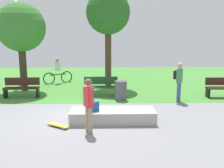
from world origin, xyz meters
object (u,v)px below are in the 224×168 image
(park_bench_far_left, at_px, (101,86))
(concrete_ledge, at_px, (113,116))
(skateboard_by_ledge, at_px, (58,125))
(lamp_post, at_px, (18,35))
(park_bench_far_right, at_px, (223,87))
(trash_bin, at_px, (121,90))
(tree_leaning_ash, at_px, (108,13))
(backpack_on_ledge, at_px, (94,106))
(skater_performing_trick, at_px, (89,102))
(cyclist_on_bicycle, at_px, (58,73))
(tree_tall_oak, at_px, (21,28))
(pedestrian_with_backpack, at_px, (179,78))
(park_bench_near_lamppost, at_px, (22,87))

(park_bench_far_left, bearing_deg, concrete_ledge, -82.86)
(skateboard_by_ledge, bearing_deg, lamp_post, 115.61)
(lamp_post, bearing_deg, park_bench_far_right, -18.05)
(park_bench_far_left, bearing_deg, trash_bin, -39.71)
(tree_leaning_ash, bearing_deg, skateboard_by_ledge, -104.63)
(backpack_on_ledge, bearing_deg, park_bench_far_right, 174.04)
(park_bench_far_right, bearing_deg, concrete_ledge, -147.79)
(concrete_ledge, height_order, park_bench_far_right, park_bench_far_right)
(skater_performing_trick, xyz_separation_m, park_bench_far_left, (0.28, 4.60, -0.48))
(cyclist_on_bicycle, bearing_deg, skater_performing_trick, -73.38)
(skater_performing_trick, xyz_separation_m, park_bench_far_right, (6.01, 4.24, -0.48))
(park_bench_far_left, distance_m, tree_tall_oak, 5.06)
(park_bench_far_left, height_order, pedestrian_with_backpack, pedestrian_with_backpack)
(skateboard_by_ledge, xyz_separation_m, tree_leaning_ash, (1.67, 6.40, 3.93))
(skateboard_by_ledge, bearing_deg, pedestrian_with_backpack, 32.79)
(park_bench_far_left, distance_m, park_bench_near_lamppost, 3.69)
(skateboard_by_ledge, relative_size, park_bench_far_left, 0.48)
(skater_performing_trick, xyz_separation_m, tree_tall_oak, (-3.75, 5.96, 2.27))
(concrete_ledge, height_order, pedestrian_with_backpack, pedestrian_with_backpack)
(tree_tall_oak, xyz_separation_m, cyclist_on_bicycle, (1.39, 1.96, -2.59))
(skater_performing_trick, xyz_separation_m, tree_leaning_ash, (0.65, 6.84, 3.04))
(backpack_on_ledge, xyz_separation_m, lamp_post, (-4.59, 6.85, 2.27))
(park_bench_far_right, height_order, tree_leaning_ash, tree_leaning_ash)
(trash_bin, distance_m, pedestrian_with_backpack, 2.59)
(concrete_ledge, xyz_separation_m, tree_leaning_ash, (-0.09, 5.92, 3.79))
(lamp_post, relative_size, trash_bin, 5.51)
(concrete_ledge, relative_size, trash_bin, 3.28)
(concrete_ledge, bearing_deg, tree_leaning_ash, 90.84)
(backpack_on_ledge, relative_size, tree_leaning_ash, 0.06)
(skater_performing_trick, bearing_deg, cyclist_on_bicycle, 106.62)
(skater_performing_trick, bearing_deg, tree_tall_oak, 122.18)
(backpack_on_ledge, xyz_separation_m, park_bench_far_left, (0.16, 3.80, -0.10))
(skater_performing_trick, height_order, trash_bin, skater_performing_trick)
(lamp_post, bearing_deg, park_bench_far_left, -32.71)
(park_bench_near_lamppost, height_order, park_bench_far_right, same)
(lamp_post, distance_m, cyclist_on_bicycle, 3.06)
(skater_performing_trick, height_order, tree_tall_oak, tree_tall_oak)
(concrete_ledge, height_order, cyclist_on_bicycle, cyclist_on_bicycle)
(park_bench_far_right, distance_m, lamp_post, 11.27)
(pedestrian_with_backpack, relative_size, cyclist_on_bicycle, 1.07)
(tree_tall_oak, relative_size, trash_bin, 5.21)
(tree_tall_oak, bearing_deg, skater_performing_trick, -57.82)
(backpack_on_ledge, distance_m, skater_performing_trick, 0.89)
(park_bench_far_right, bearing_deg, tree_tall_oak, 169.98)
(park_bench_near_lamppost, distance_m, tree_leaning_ash, 5.88)
(cyclist_on_bicycle, bearing_deg, backpack_on_ledge, -70.74)
(concrete_ledge, relative_size, skater_performing_trick, 1.72)
(lamp_post, bearing_deg, tree_leaning_ash, -8.97)
(backpack_on_ledge, xyz_separation_m, trash_bin, (1.06, 3.06, -0.15))
(concrete_ledge, distance_m, cyclist_on_bicycle, 7.68)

